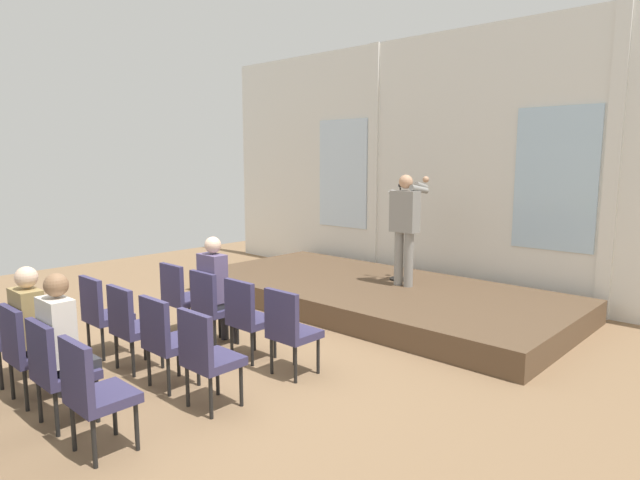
% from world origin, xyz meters
% --- Properties ---
extents(ground_plane, '(13.37, 13.37, 0.00)m').
position_xyz_m(ground_plane, '(0.00, 0.00, 0.00)').
color(ground_plane, '#846647').
extents(rear_partition, '(10.28, 0.14, 4.37)m').
position_xyz_m(rear_partition, '(0.02, 5.08, 2.17)').
color(rear_partition, silver).
rests_on(rear_partition, ground).
extents(stage_platform, '(5.90, 2.81, 0.34)m').
position_xyz_m(stage_platform, '(0.00, 3.38, 0.17)').
color(stage_platform, brown).
rests_on(stage_platform, ground).
extents(speaker, '(0.52, 0.69, 1.70)m').
position_xyz_m(speaker, '(0.37, 3.62, 1.33)').
color(speaker, gray).
rests_on(speaker, stage_platform).
extents(mic_stand, '(0.28, 0.28, 1.55)m').
position_xyz_m(mic_stand, '(0.10, 3.88, 0.67)').
color(mic_stand, black).
rests_on(mic_stand, stage_platform).
extents(chair_r0_c0, '(0.46, 0.44, 0.94)m').
position_xyz_m(chair_r0_c0, '(-1.02, 0.54, 0.53)').
color(chair_r0_c0, black).
rests_on(chair_r0_c0, ground).
extents(chair_r0_c1, '(0.46, 0.44, 0.94)m').
position_xyz_m(chair_r0_c1, '(-0.34, 0.54, 0.53)').
color(chair_r0_c1, black).
rests_on(chair_r0_c1, ground).
extents(audience_r0_c1, '(0.36, 0.39, 1.35)m').
position_xyz_m(audience_r0_c1, '(-0.34, 0.62, 0.75)').
color(audience_r0_c1, '#2D2D33').
rests_on(audience_r0_c1, ground).
extents(chair_r0_c2, '(0.46, 0.44, 0.94)m').
position_xyz_m(chair_r0_c2, '(0.34, 0.54, 0.53)').
color(chair_r0_c2, black).
rests_on(chair_r0_c2, ground).
extents(chair_r0_c3, '(0.46, 0.44, 0.94)m').
position_xyz_m(chair_r0_c3, '(1.02, 0.54, 0.53)').
color(chair_r0_c3, black).
rests_on(chair_r0_c3, ground).
extents(chair_r1_c0, '(0.46, 0.44, 0.94)m').
position_xyz_m(chair_r1_c0, '(-1.02, -0.50, 0.53)').
color(chair_r1_c0, black).
rests_on(chair_r1_c0, ground).
extents(chair_r1_c1, '(0.46, 0.44, 0.94)m').
position_xyz_m(chair_r1_c1, '(-0.34, -0.50, 0.53)').
color(chair_r1_c1, black).
rests_on(chair_r1_c1, ground).
extents(chair_r1_c2, '(0.46, 0.44, 0.94)m').
position_xyz_m(chair_r1_c2, '(0.34, -0.50, 0.53)').
color(chair_r1_c2, black).
rests_on(chair_r1_c2, ground).
extents(chair_r1_c3, '(0.46, 0.44, 0.94)m').
position_xyz_m(chair_r1_c3, '(1.02, -0.50, 0.53)').
color(chair_r1_c3, black).
rests_on(chair_r1_c3, ground).
extents(chair_r2_c0, '(0.46, 0.44, 0.94)m').
position_xyz_m(chair_r2_c0, '(-1.02, -1.55, 0.53)').
color(chair_r2_c0, black).
rests_on(chair_r2_c0, ground).
extents(chair_r2_c1, '(0.46, 0.44, 0.94)m').
position_xyz_m(chair_r2_c1, '(-0.34, -1.55, 0.53)').
color(chair_r2_c1, black).
rests_on(chair_r2_c1, ground).
extents(audience_r2_c1, '(0.36, 0.39, 1.30)m').
position_xyz_m(audience_r2_c1, '(-0.34, -1.47, 0.72)').
color(audience_r2_c1, '#2D2D33').
rests_on(audience_r2_c1, ground).
extents(chair_r2_c2, '(0.46, 0.44, 0.94)m').
position_xyz_m(chair_r2_c2, '(0.34, -1.55, 0.53)').
color(chair_r2_c2, black).
rests_on(chair_r2_c2, ground).
extents(audience_r2_c2, '(0.36, 0.39, 1.33)m').
position_xyz_m(audience_r2_c2, '(0.34, -1.47, 0.74)').
color(audience_r2_c2, '#2D2D33').
rests_on(audience_r2_c2, ground).
extents(chair_r2_c3, '(0.46, 0.44, 0.94)m').
position_xyz_m(chair_r2_c3, '(1.02, -1.55, 0.53)').
color(chair_r2_c3, black).
rests_on(chair_r2_c3, ground).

